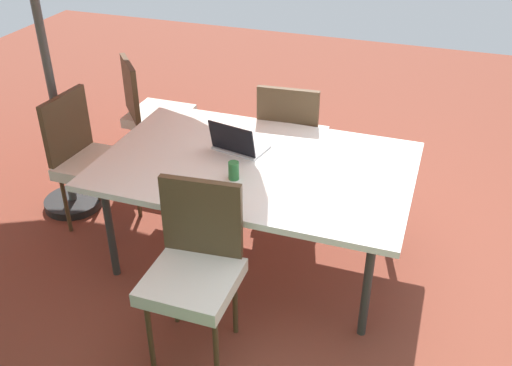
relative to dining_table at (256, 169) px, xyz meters
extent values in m
cube|color=brown|center=(0.00, 0.00, -0.70)|extent=(10.00, 10.00, 0.02)
cube|color=white|center=(0.00, 0.00, 0.03)|extent=(1.91, 1.23, 0.04)
cylinder|color=#333333|center=(-0.81, -0.47, -0.34)|extent=(0.05, 0.05, 0.69)
cylinder|color=#333333|center=(0.81, -0.47, -0.34)|extent=(0.05, 0.05, 0.69)
cylinder|color=#333333|center=(-0.81, 0.47, -0.34)|extent=(0.05, 0.05, 0.69)
cylinder|color=#333333|center=(0.81, 0.47, -0.34)|extent=(0.05, 0.05, 0.69)
cylinder|color=#4C4C4C|center=(1.54, -0.14, 0.52)|extent=(0.06, 0.06, 2.41)
cylinder|color=black|center=(1.54, -0.14, -0.66)|extent=(0.44, 0.44, 0.06)
cube|color=silver|center=(1.14, -0.89, -0.20)|extent=(0.46, 0.46, 0.08)
cube|color=#4C3823|center=(1.30, -0.75, 0.07)|extent=(0.31, 0.36, 0.45)
cylinder|color=#4C3823|center=(0.89, -0.87, -0.46)|extent=(0.03, 0.03, 0.45)
cylinder|color=#4C3823|center=(1.12, -1.14, -0.46)|extent=(0.03, 0.03, 0.45)
cylinder|color=#4C3823|center=(1.16, -0.63, -0.46)|extent=(0.03, 0.03, 0.45)
cylinder|color=#4C3823|center=(1.40, -0.91, -0.46)|extent=(0.03, 0.03, 0.45)
cube|color=silver|center=(0.00, -0.84, -0.20)|extent=(0.46, 0.46, 0.08)
cube|color=#4C3823|center=(-0.01, -0.63, 0.07)|extent=(0.44, 0.07, 0.45)
cylinder|color=#4C3823|center=(-0.16, -1.04, -0.46)|extent=(0.03, 0.03, 0.45)
cylinder|color=#4C3823|center=(0.20, -1.01, -0.46)|extent=(0.03, 0.03, 0.45)
cylinder|color=#4C3823|center=(-0.19, -0.68, -0.46)|extent=(0.03, 0.03, 0.45)
cylinder|color=#4C3823|center=(0.17, -0.65, -0.46)|extent=(0.03, 0.03, 0.45)
cube|color=silver|center=(0.05, 0.89, -0.20)|extent=(0.46, 0.46, 0.08)
cube|color=#4C3823|center=(0.06, 0.68, 0.07)|extent=(0.44, 0.08, 0.45)
cylinder|color=#4C3823|center=(0.21, 1.09, -0.46)|extent=(0.03, 0.03, 0.45)
cylinder|color=#4C3823|center=(-0.15, 1.05, -0.46)|extent=(0.03, 0.03, 0.45)
cylinder|color=#4C3823|center=(0.24, 0.73, -0.46)|extent=(0.03, 0.03, 0.45)
cylinder|color=#4C3823|center=(-0.12, 0.69, -0.46)|extent=(0.03, 0.03, 0.45)
cube|color=silver|center=(1.18, -0.01, -0.20)|extent=(0.46, 0.46, 0.08)
cube|color=#4C3823|center=(1.39, -0.02, 0.07)|extent=(0.07, 0.44, 0.45)
cylinder|color=#4C3823|center=(1.01, 0.18, -0.46)|extent=(0.03, 0.03, 0.45)
cylinder|color=#4C3823|center=(0.98, -0.18, -0.46)|extent=(0.03, 0.03, 0.45)
cylinder|color=#4C3823|center=(1.37, 0.16, -0.46)|extent=(0.03, 0.03, 0.45)
cylinder|color=#4C3823|center=(1.34, -0.20, -0.46)|extent=(0.03, 0.03, 0.45)
cube|color=#B7B7BC|center=(0.15, -0.15, 0.05)|extent=(0.36, 0.28, 0.02)
cube|color=black|center=(0.17, -0.04, 0.16)|extent=(0.32, 0.12, 0.20)
cylinder|color=#286B33|center=(0.06, 0.23, 0.10)|extent=(0.06, 0.06, 0.11)
camera|label=1|loc=(-1.03, 2.96, 1.80)|focal=40.80mm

